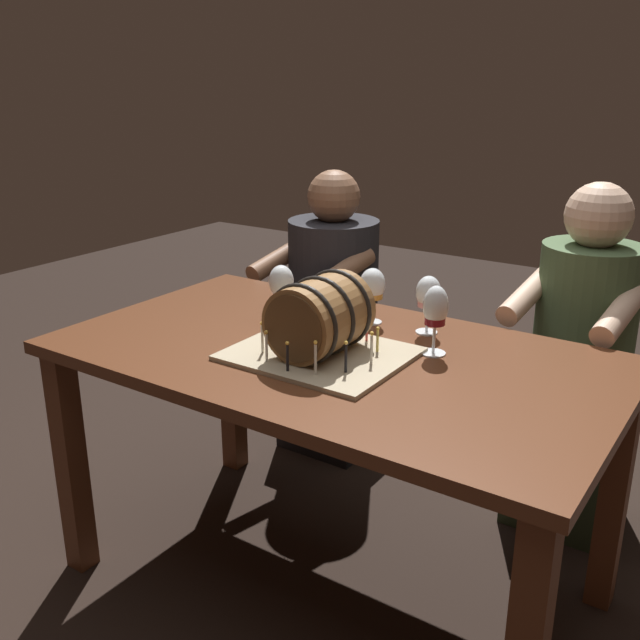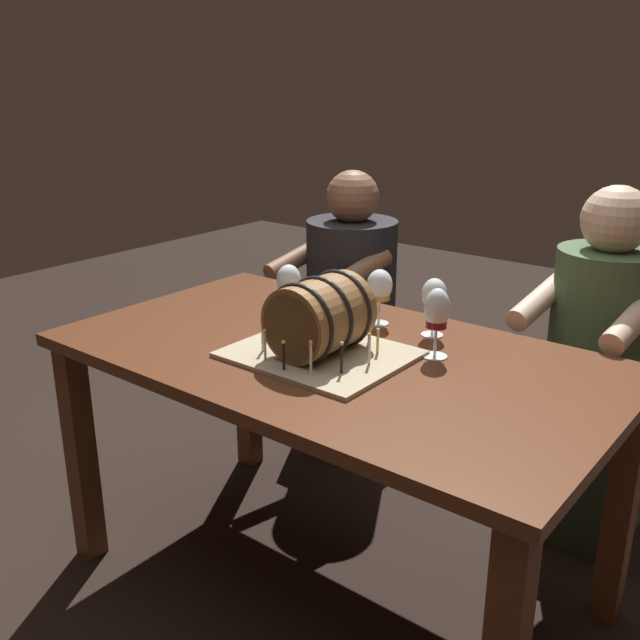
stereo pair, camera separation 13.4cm
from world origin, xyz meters
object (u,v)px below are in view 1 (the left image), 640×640
Objects in this scene: wine_glass_amber at (372,287)px; wine_glass_red at (436,310)px; wine_glass_rose at (428,295)px; dining_table at (333,387)px; wine_glass_empty at (281,283)px; person_seated_right at (578,379)px; person_seated_left at (332,324)px; barrel_cake at (320,322)px.

wine_glass_red reaches higher than wine_glass_amber.
wine_glass_red is at bearing -25.79° from wine_glass_amber.
dining_table is at bearing -118.98° from wine_glass_rose.
person_seated_right is at bearing 39.93° from wine_glass_empty.
person_seated_left is at bearing 143.35° from wine_glass_rose.
barrel_cake is 0.30m from wine_glass_empty.
person_seated_right is at bearing 58.48° from barrel_cake.
barrel_cake is 0.35m from wine_glass_rose.
wine_glass_amber is 0.29m from wine_glass_red.
barrel_cake is 0.97m from person_seated_left.
person_seated_left is (-0.71, 0.60, -0.35)m from wine_glass_red.
wine_glass_empty is 0.15× the size of person_seated_left.
barrel_cake is 0.30m from wine_glass_red.
wine_glass_red is at bearing 36.99° from barrel_cake.
wine_glass_empty is 0.15× the size of person_seated_right.
wine_glass_empty is 0.27m from wine_glass_amber.
barrel_cake is at bearing -143.01° from wine_glass_red.
dining_table is 0.35m from wine_glass_red.
wine_glass_empty is at bearing 155.95° from dining_table.
person_seated_left is at bearing 179.98° from person_seated_right.
wine_glass_empty is 0.49m from wine_glass_red.
wine_glass_empty is 1.03× the size of wine_glass_amber.
wine_glass_empty reaches higher than wine_glass_amber.
wine_glass_rose is (0.17, 0.01, 0.00)m from wine_glass_amber.
wine_glass_amber is at bearing -136.60° from person_seated_right.
wine_glass_amber is 0.77m from person_seated_right.
wine_glass_rose is (-0.09, 0.14, -0.01)m from wine_glass_red.
person_seated_left is 0.95m from person_seated_right.
person_seated_right is (0.95, -0.00, -0.00)m from person_seated_left.
wine_glass_red is at bearing -111.72° from person_seated_right.
wine_glass_red is 0.99m from person_seated_left.
barrel_cake reaches higher than wine_glass_amber.
wine_glass_amber is at bearing 96.24° from dining_table.
person_seated_left is at bearing 109.47° from wine_glass_empty.
person_seated_right is at bearing 43.40° from wine_glass_amber.
barrel_cake is 2.64× the size of wine_glass_rose.
wine_glass_red reaches higher than wine_glass_empty.
dining_table is 1.30× the size of person_seated_right.
wine_glass_empty is 1.03× the size of wine_glass_rose.
barrel_cake reaches higher than dining_table.
wine_glass_rose is at bearing -125.26° from person_seated_right.
barrel_cake reaches higher than wine_glass_red.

